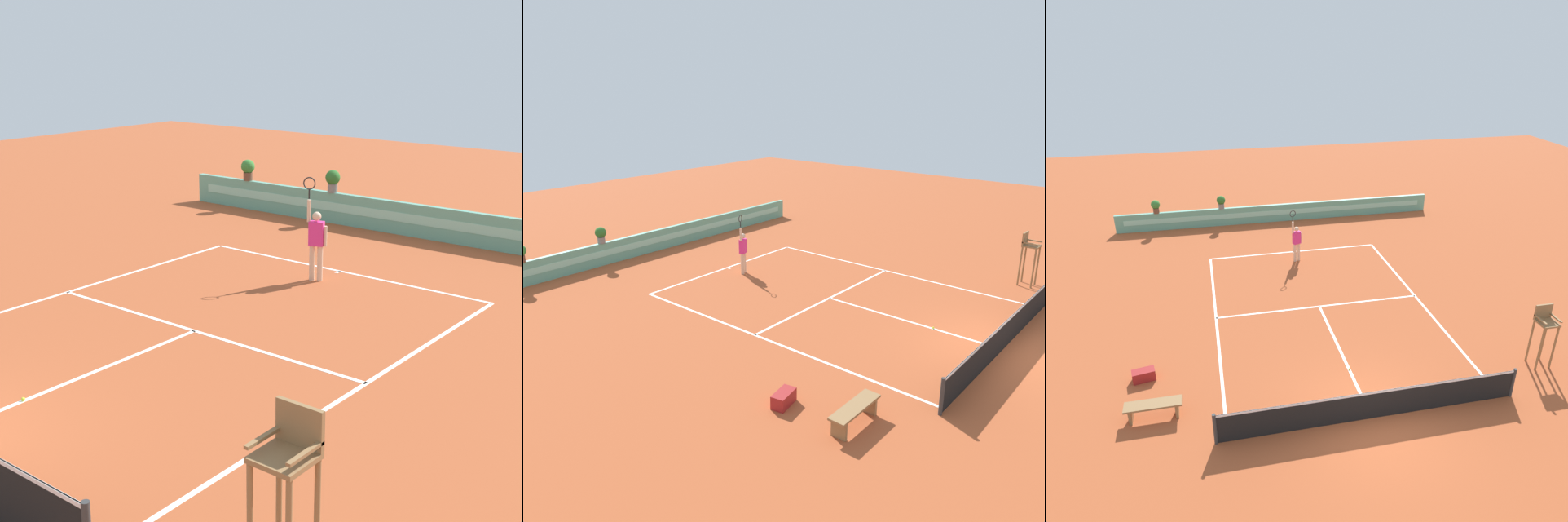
# 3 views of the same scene
# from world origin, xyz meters

# --- Properties ---
(ground_plane) EXTENTS (60.00, 60.00, 0.00)m
(ground_plane) POSITION_xyz_m (0.00, 6.00, 0.00)
(ground_plane) COLOR #A84C28
(court_lines) EXTENTS (8.32, 11.94, 0.01)m
(court_lines) POSITION_xyz_m (0.00, 6.72, 0.00)
(court_lines) COLOR white
(court_lines) RESTS_ON ground
(net) EXTENTS (8.92, 0.10, 1.00)m
(net) POSITION_xyz_m (0.00, 0.00, 0.51)
(net) COLOR #333333
(net) RESTS_ON ground
(back_wall_barrier) EXTENTS (18.00, 0.21, 1.00)m
(back_wall_barrier) POSITION_xyz_m (0.00, 16.39, 0.50)
(back_wall_barrier) COLOR #60A88E
(back_wall_barrier) RESTS_ON ground
(umpire_chair) EXTENTS (0.60, 0.60, 2.14)m
(umpire_chair) POSITION_xyz_m (6.20, 1.26, 1.34)
(umpire_chair) COLOR olive
(umpire_chair) RESTS_ON ground
(bench_courtside) EXTENTS (1.60, 0.44, 0.51)m
(bench_courtside) POSITION_xyz_m (-6.09, 1.36, 0.38)
(bench_courtside) COLOR olive
(bench_courtside) RESTS_ON ground
(gear_bag) EXTENTS (0.75, 0.48, 0.36)m
(gear_bag) POSITION_xyz_m (-6.52, 3.17, 0.18)
(gear_bag) COLOR maroon
(gear_bag) RESTS_ON ground
(tennis_player) EXTENTS (0.59, 0.33, 2.58)m
(tennis_player) POSITION_xyz_m (-0.05, 10.84, 1.05)
(tennis_player) COLOR beige
(tennis_player) RESTS_ON ground
(tennis_ball_near_baseline) EXTENTS (0.07, 0.07, 0.07)m
(tennis_ball_near_baseline) POSITION_xyz_m (0.00, 2.24, 0.03)
(tennis_ball_near_baseline) COLOR #CCE033
(tennis_ball_near_baseline) RESTS_ON ground
(potted_plant_left) EXTENTS (0.48, 0.48, 0.72)m
(potted_plant_left) POSITION_xyz_m (-3.24, 16.39, 1.41)
(potted_plant_left) COLOR gray
(potted_plant_left) RESTS_ON back_wall_barrier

